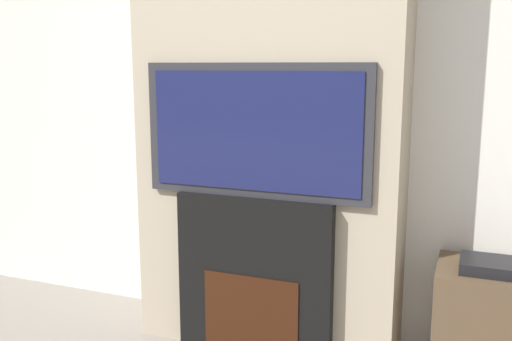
{
  "coord_description": "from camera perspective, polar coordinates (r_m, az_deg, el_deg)",
  "views": [
    {
      "loc": [
        0.94,
        -0.79,
        1.4
      ],
      "look_at": [
        0.0,
        1.62,
        0.92
      ],
      "focal_mm": 40.0,
      "sensor_mm": 36.0,
      "label": 1
    }
  ],
  "objects": [
    {
      "name": "fireplace",
      "position": [
        2.77,
        -0.01,
        -10.74
      ],
      "size": [
        0.76,
        0.15,
        0.8
      ],
      "color": "black",
      "rests_on": "ground_plane"
    },
    {
      "name": "wall_back",
      "position": [
        2.97,
        2.92,
        9.51
      ],
      "size": [
        6.0,
        0.06,
        2.7
      ],
      "color": "silver",
      "rests_on": "ground_plane"
    },
    {
      "name": "chimney_breast",
      "position": [
        2.76,
        1.46,
        9.44
      ],
      "size": [
        1.29,
        0.38,
        2.7
      ],
      "color": "tan",
      "rests_on": "ground_plane"
    },
    {
      "name": "media_stand",
      "position": [
        2.79,
        21.73,
        -14.06
      ],
      "size": [
        0.41,
        0.39,
        0.58
      ],
      "color": "brown",
      "rests_on": "ground_plane"
    },
    {
      "name": "television",
      "position": [
        2.6,
        -0.03,
        3.98
      ],
      "size": [
        1.08,
        0.07,
        0.61
      ],
      "color": "#2D2D33",
      "rests_on": "fireplace"
    }
  ]
}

